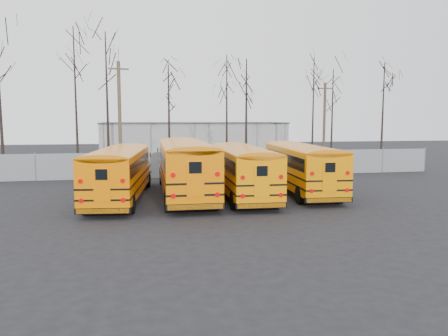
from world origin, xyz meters
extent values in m
plane|color=black|center=(0.00, 0.00, 0.00)|extent=(120.00, 120.00, 0.00)
cube|color=gray|center=(0.00, 12.00, 1.00)|extent=(40.00, 0.04, 2.00)
cube|color=#A6A6A1|center=(2.00, 32.00, 2.00)|extent=(22.00, 8.00, 4.00)
cylinder|color=black|center=(-6.88, -0.60, 0.49)|extent=(0.37, 1.00, 0.98)
cylinder|color=black|center=(-4.68, -0.83, 0.49)|extent=(0.37, 1.00, 0.98)
cylinder|color=black|center=(-6.03, 7.58, 0.49)|extent=(0.37, 1.00, 0.98)
cylinder|color=black|center=(-3.83, 7.35, 0.49)|extent=(0.37, 1.00, 0.98)
cube|color=orange|center=(-5.45, 2.45, 1.64)|extent=(3.38, 9.31, 2.30)
cube|color=orange|center=(-4.89, 7.81, 0.98)|extent=(2.36, 1.88, 0.98)
cube|color=black|center=(-5.47, 2.26, 2.15)|extent=(3.32, 8.34, 0.69)
cube|color=black|center=(-5.37, 3.28, 0.93)|extent=(3.59, 10.99, 0.09)
cube|color=black|center=(-5.37, 3.28, 1.42)|extent=(3.59, 10.99, 0.09)
cube|color=black|center=(-5.92, -1.98, 0.44)|extent=(2.51, 0.48, 0.27)
cube|color=black|center=(-4.81, 8.59, 0.44)|extent=(2.36, 0.44, 0.25)
cube|color=orange|center=(-5.93, -2.08, 1.62)|extent=(0.73, 0.12, 1.52)
cylinder|color=#B20505|center=(-6.85, -2.00, 0.93)|extent=(0.22, 0.06, 0.22)
cylinder|color=#B20505|center=(-5.00, -2.19, 0.93)|extent=(0.22, 0.06, 0.22)
cylinder|color=#B20505|center=(-6.85, -2.00, 1.81)|extent=(0.22, 0.06, 0.22)
cylinder|color=#B20505|center=(-5.00, -2.19, 1.81)|extent=(0.22, 0.06, 0.22)
cylinder|color=black|center=(-2.93, -0.59, 0.54)|extent=(0.31, 1.09, 1.09)
cylinder|color=black|center=(-0.47, -0.60, 0.54)|extent=(0.31, 1.09, 1.09)
cylinder|color=black|center=(-2.86, 8.54, 0.54)|extent=(0.31, 1.09, 1.09)
cylinder|color=black|center=(-0.40, 8.52, 0.54)|extent=(0.31, 1.09, 1.09)
cube|color=orange|center=(-1.68, 2.94, 1.82)|extent=(2.80, 10.13, 2.55)
cube|color=orange|center=(-1.63, 8.91, 1.09)|extent=(2.46, 1.87, 1.09)
cube|color=black|center=(-1.68, 2.72, 2.39)|extent=(2.83, 9.04, 0.76)
cube|color=black|center=(-1.67, 3.86, 1.03)|extent=(2.84, 12.00, 0.10)
cube|color=black|center=(-1.67, 3.86, 1.58)|extent=(2.84, 12.00, 0.10)
cube|color=black|center=(-1.71, -2.01, 0.49)|extent=(2.78, 0.26, 0.30)
cube|color=black|center=(-1.62, 9.78, 0.49)|extent=(2.61, 0.24, 0.28)
cube|color=orange|center=(-1.71, -2.13, 1.79)|extent=(0.82, 0.05, 1.68)
cylinder|color=#B20505|center=(-2.75, -2.13, 1.03)|extent=(0.24, 0.05, 0.24)
cylinder|color=#B20505|center=(-0.68, -2.15, 1.03)|extent=(0.24, 0.05, 0.24)
cylinder|color=#B20505|center=(-2.75, -2.13, 2.01)|extent=(0.24, 0.05, 0.24)
cylinder|color=#B20505|center=(-0.68, -2.15, 2.01)|extent=(0.24, 0.05, 0.24)
cylinder|color=black|center=(0.39, -0.76, 0.49)|extent=(0.30, 0.99, 0.98)
cylinder|color=black|center=(2.61, -0.82, 0.49)|extent=(0.30, 0.99, 0.98)
cylinder|color=black|center=(0.60, 7.50, 0.49)|extent=(0.30, 0.99, 0.98)
cylinder|color=black|center=(2.82, 7.44, 0.49)|extent=(0.30, 0.99, 0.98)
cube|color=#FF8E00|center=(1.58, 2.41, 1.65)|extent=(2.70, 9.21, 2.31)
cube|color=#FF8E00|center=(1.72, 7.82, 0.98)|extent=(2.26, 1.73, 0.98)
cube|color=black|center=(1.58, 2.21, 2.17)|extent=(2.71, 8.23, 0.69)
cube|color=black|center=(1.60, 3.24, 0.93)|extent=(2.77, 10.91, 0.09)
cube|color=black|center=(1.60, 3.24, 1.43)|extent=(2.77, 10.91, 0.09)
cube|color=black|center=(1.47, -2.07, 0.44)|extent=(2.52, 0.28, 0.28)
cube|color=black|center=(1.74, 8.60, 0.44)|extent=(2.37, 0.26, 0.26)
cube|color=#FF8E00|center=(1.46, -2.18, 1.62)|extent=(0.74, 0.06, 1.53)
cylinder|color=#B20505|center=(0.53, -2.17, 0.93)|extent=(0.22, 0.04, 0.22)
cylinder|color=#B20505|center=(2.40, -2.21, 0.93)|extent=(0.22, 0.04, 0.22)
cylinder|color=#B20505|center=(0.53, -2.17, 1.82)|extent=(0.22, 0.04, 0.22)
cylinder|color=#B20505|center=(2.40, -2.21, 1.82)|extent=(0.22, 0.04, 0.22)
cylinder|color=black|center=(4.19, 0.03, 0.49)|extent=(0.33, 1.00, 0.99)
cylinder|color=black|center=(6.42, -0.09, 0.49)|extent=(0.33, 1.00, 0.99)
cylinder|color=black|center=(4.62, 8.33, 0.49)|extent=(0.33, 1.00, 0.99)
cylinder|color=black|center=(6.85, 8.21, 0.49)|extent=(0.33, 1.00, 0.99)
cube|color=orange|center=(5.47, 3.18, 1.66)|extent=(2.95, 9.32, 2.33)
cube|color=orange|center=(5.76, 8.61, 0.99)|extent=(2.31, 1.80, 0.99)
cube|color=black|center=(5.46, 2.98, 2.18)|extent=(2.94, 8.33, 0.69)
cube|color=black|center=(5.52, 4.02, 0.94)|extent=(3.07, 11.02, 0.09)
cube|color=black|center=(5.52, 4.02, 1.43)|extent=(3.07, 11.02, 0.09)
cube|color=black|center=(5.24, -1.32, 0.45)|extent=(2.54, 0.35, 0.28)
cube|color=black|center=(5.80, 9.40, 0.45)|extent=(2.38, 0.32, 0.26)
cube|color=orange|center=(5.23, -1.43, 1.63)|extent=(0.74, 0.08, 1.53)
cylinder|color=#B20505|center=(4.29, -1.39, 0.94)|extent=(0.22, 0.05, 0.22)
cylinder|color=#B20505|center=(6.17, -1.48, 0.94)|extent=(0.22, 0.05, 0.22)
cylinder|color=#B20505|center=(4.29, -1.39, 1.83)|extent=(0.22, 0.05, 0.22)
cylinder|color=#B20505|center=(6.17, -1.48, 1.83)|extent=(0.22, 0.05, 0.22)
cylinder|color=brown|center=(-5.98, 15.11, 4.62)|extent=(0.29, 0.29, 9.23)
cube|color=brown|center=(-5.98, 15.11, 8.62)|extent=(1.64, 0.38, 0.12)
cylinder|color=#4F3E2C|center=(12.76, 17.00, 3.96)|extent=(0.25, 0.25, 7.93)
cube|color=#4F3E2C|center=(12.76, 17.00, 7.40)|extent=(1.41, 0.25, 0.11)
cone|color=black|center=(-14.77, 13.94, 5.98)|extent=(0.26, 0.26, 11.97)
cone|color=black|center=(-9.28, 14.23, 5.85)|extent=(0.26, 0.26, 11.70)
cone|color=black|center=(-6.96, 15.26, 5.78)|extent=(0.26, 0.26, 11.57)
cone|color=black|center=(-1.88, 16.22, 4.59)|extent=(0.26, 0.26, 9.18)
cone|color=black|center=(3.15, 15.85, 5.05)|extent=(0.26, 0.26, 10.09)
cone|color=black|center=(4.85, 15.58, 4.87)|extent=(0.26, 0.26, 9.75)
cone|color=black|center=(10.67, 14.65, 4.94)|extent=(0.26, 0.26, 9.88)
cone|color=black|center=(13.76, 17.51, 4.65)|extent=(0.26, 0.26, 9.29)
cone|color=black|center=(17.55, 14.97, 4.81)|extent=(0.26, 0.26, 9.63)
camera|label=1|loc=(-4.00, -22.06, 4.60)|focal=35.00mm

